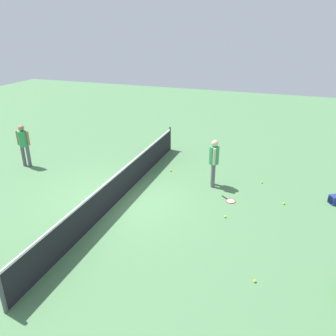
# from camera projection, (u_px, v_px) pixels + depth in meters

# --- Properties ---
(ground_plane) EXTENTS (40.00, 40.00, 0.00)m
(ground_plane) POSITION_uv_depth(u_px,v_px,m) (120.00, 199.00, 11.14)
(ground_plane) COLOR #4C7A4C
(court_net) EXTENTS (10.09, 0.09, 1.07)m
(court_net) POSITION_uv_depth(u_px,v_px,m) (119.00, 186.00, 10.94)
(court_net) COLOR #4C4C51
(court_net) RESTS_ON ground_plane
(player_near_side) EXTENTS (0.53, 0.41, 1.70)m
(player_near_side) POSITION_uv_depth(u_px,v_px,m) (214.00, 159.00, 11.68)
(player_near_side) COLOR #595960
(player_near_side) RESTS_ON ground_plane
(player_far_side) EXTENTS (0.41, 0.53, 1.70)m
(player_far_side) POSITION_uv_depth(u_px,v_px,m) (24.00, 142.00, 13.33)
(player_far_side) COLOR #595960
(player_far_side) RESTS_ON ground_plane
(tennis_racket_near_player) EXTENTS (0.50, 0.56, 0.03)m
(tennis_racket_near_player) POSITION_uv_depth(u_px,v_px,m) (230.00, 201.00, 11.02)
(tennis_racket_near_player) COLOR red
(tennis_racket_near_player) RESTS_ON ground_plane
(tennis_ball_near_player) EXTENTS (0.07, 0.07, 0.07)m
(tennis_ball_near_player) POSITION_uv_depth(u_px,v_px,m) (284.00, 203.00, 10.81)
(tennis_ball_near_player) COLOR #C6E033
(tennis_ball_near_player) RESTS_ON ground_plane
(tennis_ball_by_net) EXTENTS (0.07, 0.07, 0.07)m
(tennis_ball_by_net) POSITION_uv_depth(u_px,v_px,m) (171.00, 171.00, 13.20)
(tennis_ball_by_net) COLOR #C6E033
(tennis_ball_by_net) RESTS_ON ground_plane
(tennis_ball_midcourt) EXTENTS (0.07, 0.07, 0.07)m
(tennis_ball_midcourt) POSITION_uv_depth(u_px,v_px,m) (262.00, 182.00, 12.25)
(tennis_ball_midcourt) COLOR #C6E033
(tennis_ball_midcourt) RESTS_ON ground_plane
(tennis_ball_baseline) EXTENTS (0.07, 0.07, 0.07)m
(tennis_ball_baseline) POSITION_uv_depth(u_px,v_px,m) (255.00, 281.00, 7.58)
(tennis_ball_baseline) COLOR #C6E033
(tennis_ball_baseline) RESTS_ON ground_plane
(tennis_ball_stray_left) EXTENTS (0.07, 0.07, 0.07)m
(tennis_ball_stray_left) POSITION_uv_depth(u_px,v_px,m) (225.00, 217.00, 10.08)
(tennis_ball_stray_left) COLOR #C6E033
(tennis_ball_stray_left) RESTS_ON ground_plane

